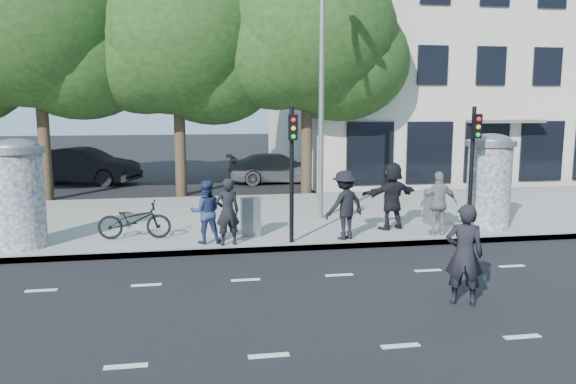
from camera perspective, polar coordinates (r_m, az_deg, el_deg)
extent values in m
plane|color=black|center=(10.85, 7.14, -10.56)|extent=(120.00, 120.00, 0.00)
cube|color=gray|center=(17.89, 0.23, -2.48)|extent=(40.00, 8.00, 0.15)
cube|color=slate|center=(14.11, 2.99, -5.59)|extent=(40.00, 0.10, 0.16)
cube|color=silver|center=(8.91, 11.35, -15.08)|extent=(32.00, 0.12, 0.01)
cube|color=silver|center=(12.12, 5.22, -8.40)|extent=(32.00, 0.12, 0.01)
cylinder|color=beige|center=(15.06, -25.68, -0.78)|extent=(1.20, 1.20, 2.30)
cylinder|color=slate|center=(14.92, -26.00, 3.88)|extent=(1.36, 1.36, 0.16)
ellipsoid|color=slate|center=(14.92, -26.02, 4.19)|extent=(1.10, 1.10, 0.38)
cylinder|color=beige|center=(16.80, 19.71, 0.50)|extent=(1.20, 1.20, 2.30)
cylinder|color=slate|center=(16.68, 19.93, 4.68)|extent=(1.36, 1.36, 0.16)
ellipsoid|color=slate|center=(16.67, 19.94, 4.95)|extent=(1.10, 1.10, 0.38)
cylinder|color=black|center=(13.95, 0.37, 1.68)|extent=(0.11, 0.11, 3.40)
cube|color=black|center=(13.68, 0.51, 6.59)|extent=(0.22, 0.14, 0.62)
cylinder|color=black|center=(15.52, 18.12, 1.97)|extent=(0.11, 0.11, 3.40)
cube|color=black|center=(15.27, 18.65, 6.36)|extent=(0.22, 0.14, 0.62)
cylinder|color=slate|center=(16.92, 3.42, 10.73)|extent=(0.16, 0.16, 8.00)
cylinder|color=#38281C|center=(22.98, -23.55, 5.06)|extent=(0.44, 0.44, 4.73)
ellipsoid|color=#163513|center=(23.13, -24.20, 15.35)|extent=(7.20, 7.20, 6.12)
cylinder|color=#38281C|center=(22.53, -10.92, 5.17)|extent=(0.44, 0.44, 4.41)
ellipsoid|color=#163513|center=(22.62, -11.21, 15.00)|extent=(6.80, 6.80, 5.78)
cylinder|color=#38281C|center=(22.57, 1.90, 5.56)|extent=(0.44, 0.44, 4.59)
ellipsoid|color=#163513|center=(22.70, 1.96, 15.77)|extent=(7.00, 7.00, 5.95)
cube|color=beige|center=(33.43, 17.50, 12.59)|extent=(20.00, 15.00, 12.00)
cube|color=black|center=(26.90, 24.37, 3.83)|extent=(18.00, 0.10, 2.60)
cube|color=#59544C|center=(25.46, 21.24, 6.71)|extent=(3.20, 0.90, 0.12)
cube|color=#194C8C|center=(22.91, 4.32, 7.86)|extent=(1.60, 0.06, 0.30)
imported|color=black|center=(13.90, -6.16, -2.01)|extent=(0.68, 0.51, 1.67)
imported|color=navy|center=(14.17, -8.34, -2.01)|extent=(0.78, 0.62, 1.59)
imported|color=black|center=(14.50, 5.80, -1.31)|extent=(1.33, 1.08, 1.79)
imported|color=gray|center=(15.41, 15.08, -1.12)|extent=(1.02, 0.61, 1.71)
imported|color=black|center=(15.85, 10.52, -0.37)|extent=(1.85, 1.09, 1.88)
imported|color=black|center=(10.65, 17.47, -6.07)|extent=(0.79, 0.66, 1.85)
imported|color=black|center=(15.05, -15.34, -2.78)|extent=(0.75, 1.89, 0.98)
cube|color=slate|center=(14.87, -3.84, -2.52)|extent=(0.51, 0.38, 1.02)
cube|color=slate|center=(16.89, 14.58, -1.44)|extent=(0.52, 0.40, 1.01)
imported|color=black|center=(27.31, -20.05, 2.51)|extent=(3.30, 5.29, 1.65)
imported|color=#57595E|center=(26.04, -1.01, 2.43)|extent=(2.16, 4.77, 1.35)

